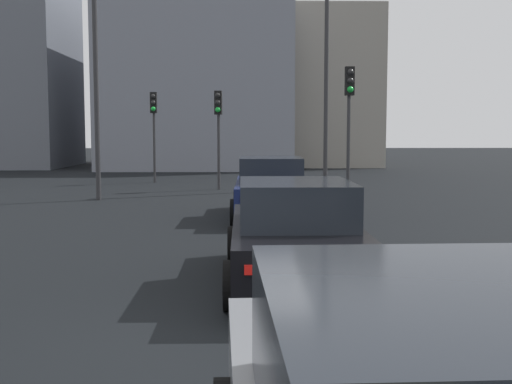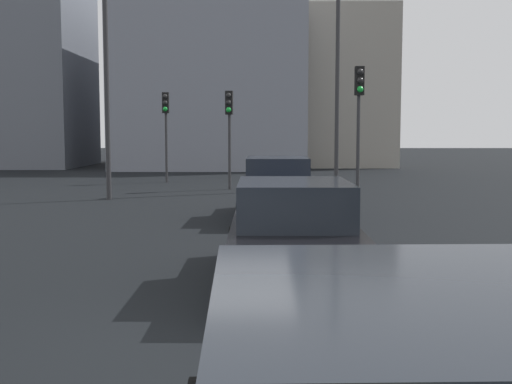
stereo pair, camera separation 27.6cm
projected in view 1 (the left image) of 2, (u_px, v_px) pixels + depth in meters
ground_plane at (177, 365)px, 6.50m from camera, size 160.00×160.00×0.20m
car_navy_left_lead at (270, 189)px, 16.69m from camera, size 4.62×2.05×1.58m
car_black_left_second at (294, 234)px, 9.43m from camera, size 4.64×2.01×1.54m
traffic_light_near_left at (218, 119)px, 24.62m from camera, size 0.33×0.30×3.77m
traffic_light_near_right at (349, 105)px, 20.44m from camera, size 0.32×0.29×4.27m
traffic_light_far_left at (154, 118)px, 27.93m from camera, size 0.32×0.28×3.92m
street_lamp_kerbside at (96, 63)px, 20.71m from camera, size 0.56×0.36×7.54m
street_lamp_far at (326, 58)px, 24.74m from camera, size 0.56×0.36×8.74m
building_facade_left at (321, 91)px, 43.32m from camera, size 9.55×6.74×9.91m
building_facade_center at (201, 90)px, 41.95m from camera, size 13.87×11.14×9.88m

